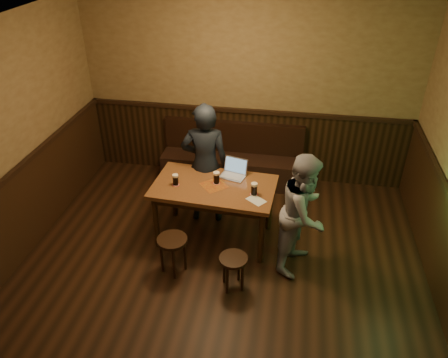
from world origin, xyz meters
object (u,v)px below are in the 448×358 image
Objects in this scene: pub_table at (214,193)px; stool_right at (233,264)px; stool_left at (173,245)px; bench at (232,163)px; pint_left at (176,180)px; laptop at (234,171)px; person_grey at (304,213)px; pint_right at (254,189)px; person_suit at (205,164)px; pint_mid at (216,178)px.

pub_table reaches higher than stool_right.
pub_table is at bearing 63.14° from stool_left.
bench is at bearing 99.40° from stool_right.
pint_left is 0.40× the size of laptop.
person_grey is (1.12, -0.31, 0.05)m from pub_table.
stool_right is (0.38, -0.86, -0.36)m from pub_table.
pint_right is (0.88, 0.60, 0.51)m from stool_left.
stool_left is 1.25m from laptop.
pint_right is 0.11× the size of person_grey.
pint_right is at bearing 34.36° from stool_left.
stool_left is at bearing -104.88° from laptop.
pint_left is at bearing -137.80° from laptop.
person_suit is (-0.20, -1.05, 0.55)m from bench.
laptop is at bearing 155.00° from person_suit.
pint_left is 0.51m from pint_mid.
pint_left is at bearing -107.14° from bench.
pint_mid is 0.42m from person_suit.
laptop reaches higher than stool_left.
pint_right is at bearing -2.66° from pint_left.
bench is at bearing 114.86° from laptop.
pint_mid is (0.38, 0.77, 0.51)m from stool_left.
pint_left is 0.10× the size of person_grey.
person_grey is (1.48, 0.40, 0.37)m from stool_left.
laptop is at bearing 127.64° from pint_right.
pub_table is 9.83× the size of pint_mid.
stool_right is at bearing -99.94° from pint_right.
laptop is at bearing 50.21° from pint_mid.
person_suit is (-0.41, 0.13, -0.01)m from laptop.
pint_mid reaches higher than pint_left.
laptop is 0.43m from person_suit.
person_grey is (1.12, -1.78, 0.44)m from bench.
pint_left is at bearing 137.33° from stool_right.
person_suit is (-0.22, 0.35, -0.03)m from pint_mid.
laptop is (0.21, 0.28, 0.17)m from pub_table.
bench is at bearing 72.86° from pint_left.
bench is 1.40× the size of pub_table.
pint_mid is 0.52m from pint_right.
pint_right reaches higher than pint_left.
pub_table is 9.85× the size of pint_right.
stool_right is 0.25× the size of person_suit.
pint_mid is (-0.36, 0.92, 0.54)m from stool_right.
stool_left is 0.76m from stool_right.
person_grey is (1.60, -0.25, -0.13)m from pint_left.
person_grey reaches higher than stool_right.
stool_left is at bearing 74.59° from person_suit.
person_grey is at bearing 15.06° from stool_left.
pint_left is at bearing 53.27° from person_suit.
person_suit reaches higher than bench.
pint_left is at bearing 99.75° from stool_left.
pint_mid is (0.02, 0.06, 0.19)m from pub_table.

